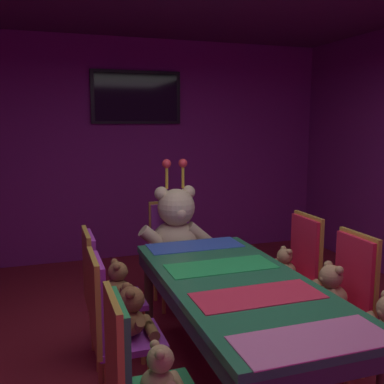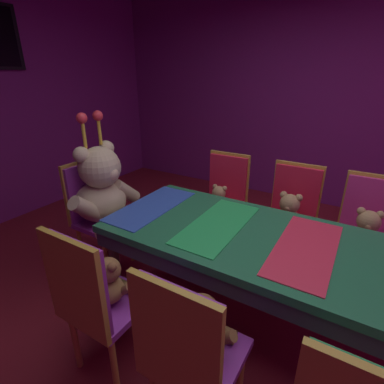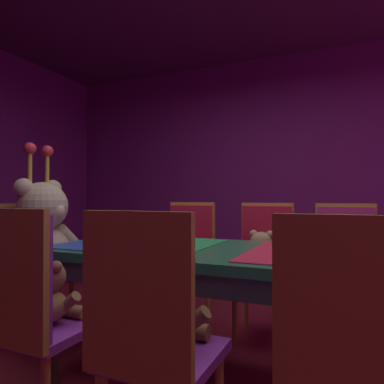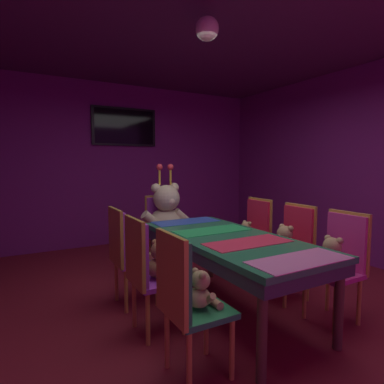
# 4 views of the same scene
# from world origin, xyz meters

# --- Properties ---
(ground_plane) EXTENTS (7.90, 7.90, 0.00)m
(ground_plane) POSITION_xyz_m (0.00, 0.00, 0.00)
(ground_plane) COLOR maroon
(wall_right) EXTENTS (0.12, 6.40, 2.80)m
(wall_right) POSITION_xyz_m (2.60, 0.00, 1.40)
(wall_right) COLOR #721E72
(wall_right) RESTS_ON ground_plane
(banquet_table) EXTENTS (0.90, 2.02, 0.75)m
(banquet_table) POSITION_xyz_m (0.00, 0.00, 0.65)
(banquet_table) COLOR #26724C
(banquet_table) RESTS_ON ground_plane
(chair_left_1) EXTENTS (0.42, 0.41, 0.98)m
(chair_left_1) POSITION_xyz_m (-0.83, 0.02, 0.60)
(chair_left_1) COLOR purple
(chair_left_1) RESTS_ON ground_plane
(teddy_left_1) EXTENTS (0.26, 0.34, 0.32)m
(teddy_left_1) POSITION_xyz_m (-0.68, 0.02, 0.60)
(teddy_left_1) COLOR brown
(teddy_left_1) RESTS_ON chair_left_1
(chair_left_2) EXTENTS (0.42, 0.41, 0.98)m
(chair_left_2) POSITION_xyz_m (-0.81, 0.63, 0.60)
(chair_left_2) COLOR purple
(chair_left_2) RESTS_ON ground_plane
(teddy_left_2) EXTENTS (0.24, 0.30, 0.29)m
(teddy_left_2) POSITION_xyz_m (-0.67, 0.63, 0.58)
(teddy_left_2) COLOR olive
(teddy_left_2) RESTS_ON chair_left_2
(chair_right_0) EXTENTS (0.42, 0.41, 0.98)m
(chair_right_0) POSITION_xyz_m (0.83, -0.59, 0.60)
(chair_right_0) COLOR #CC338C
(chair_right_0) RESTS_ON ground_plane
(teddy_right_0) EXTENTS (0.26, 0.34, 0.32)m
(teddy_right_0) POSITION_xyz_m (0.68, -0.59, 0.60)
(teddy_right_0) COLOR tan
(teddy_right_0) RESTS_ON chair_right_0
(chair_right_1) EXTENTS (0.42, 0.41, 0.98)m
(chair_right_1) POSITION_xyz_m (0.83, -0.03, 0.60)
(chair_right_1) COLOR red
(chair_right_1) RESTS_ON ground_plane
(teddy_right_1) EXTENTS (0.27, 0.35, 0.33)m
(teddy_right_1) POSITION_xyz_m (0.69, -0.03, 0.60)
(teddy_right_1) COLOR tan
(teddy_right_1) RESTS_ON chair_right_1
(chair_right_2) EXTENTS (0.42, 0.41, 0.98)m
(chair_right_2) POSITION_xyz_m (0.85, 0.62, 0.60)
(chair_right_2) COLOR red
(chair_right_2) RESTS_ON ground_plane
(teddy_right_2) EXTENTS (0.21, 0.28, 0.26)m
(teddy_right_2) POSITION_xyz_m (0.71, 0.62, 0.57)
(teddy_right_2) COLOR tan
(teddy_right_2) RESTS_ON chair_right_2
(throne_chair) EXTENTS (0.41, 0.42, 0.98)m
(throne_chair) POSITION_xyz_m (0.00, 1.54, 0.60)
(throne_chair) COLOR purple
(throne_chair) RESTS_ON ground_plane
(king_teddy_bear) EXTENTS (0.74, 0.57, 0.95)m
(king_teddy_bear) POSITION_xyz_m (0.00, 1.37, 0.76)
(king_teddy_bear) COLOR beige
(king_teddy_bear) RESTS_ON throne_chair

